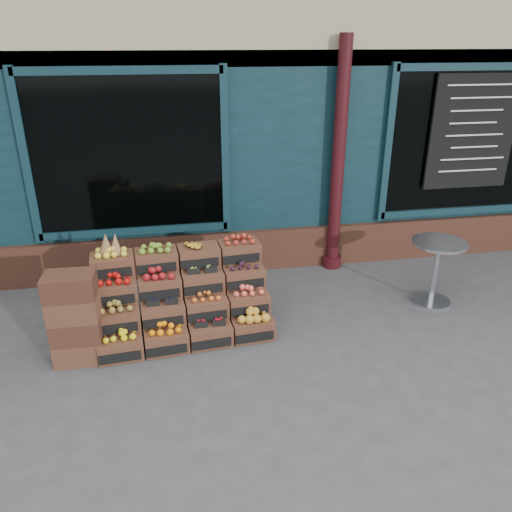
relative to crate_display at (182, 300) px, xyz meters
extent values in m
plane|color=#424245|center=(1.07, -0.69, -0.37)|extent=(60.00, 60.00, 0.00)
cube|color=#0E2931|center=(1.07, 4.51, 2.03)|extent=(12.00, 6.00, 4.80)
cube|color=#0E2931|center=(1.07, 1.56, 1.13)|extent=(12.00, 0.12, 3.00)
cube|color=#41241A|center=(1.07, 1.49, -0.07)|extent=(12.00, 0.18, 0.60)
cube|color=black|center=(-0.53, 1.49, 1.38)|extent=(2.40, 0.06, 2.00)
cube|color=black|center=(4.27, 1.49, 1.38)|extent=(2.40, 0.06, 2.00)
cylinder|color=#360C11|center=(2.27, 1.36, 1.23)|extent=(0.18, 0.18, 3.20)
cube|color=black|center=(4.27, 1.41, 1.53)|extent=(1.30, 0.04, 1.60)
cube|color=#563222|center=(-0.68, -0.45, -0.26)|extent=(0.49, 0.36, 0.23)
cube|color=black|center=(-0.67, -0.62, -0.28)|extent=(0.43, 0.05, 0.10)
cube|color=yellow|center=(-0.68, -0.45, -0.10)|extent=(0.39, 0.28, 0.07)
cube|color=#563222|center=(-0.20, -0.41, -0.26)|extent=(0.49, 0.36, 0.23)
cube|color=black|center=(-0.19, -0.58, -0.28)|extent=(0.43, 0.05, 0.10)
cube|color=orange|center=(-0.20, -0.41, -0.10)|extent=(0.39, 0.28, 0.08)
cube|color=#563222|center=(0.28, -0.37, -0.26)|extent=(0.49, 0.36, 0.23)
cube|color=black|center=(0.29, -0.54, -0.28)|extent=(0.43, 0.05, 0.10)
cube|color=red|center=(0.28, -0.37, -0.12)|extent=(0.39, 0.28, 0.03)
cube|color=#563222|center=(0.76, -0.33, -0.26)|extent=(0.49, 0.36, 0.23)
cube|color=black|center=(0.78, -0.50, -0.28)|extent=(0.43, 0.05, 0.10)
cube|color=#C38927|center=(0.76, -0.33, -0.08)|extent=(0.39, 0.28, 0.11)
cube|color=#563222|center=(-0.70, -0.25, -0.02)|extent=(0.49, 0.36, 0.23)
cube|color=black|center=(-0.69, -0.42, -0.05)|extent=(0.43, 0.05, 0.10)
cube|color=olive|center=(-0.70, -0.25, 0.13)|extent=(0.39, 0.28, 0.08)
cube|color=#563222|center=(-0.22, -0.21, -0.02)|extent=(0.49, 0.36, 0.23)
cube|color=black|center=(-0.20, -0.38, -0.05)|extent=(0.43, 0.05, 0.10)
cube|color=#16143A|center=(-0.22, -0.21, 0.11)|extent=(0.39, 0.28, 0.03)
cube|color=#563222|center=(0.26, -0.17, -0.02)|extent=(0.49, 0.36, 0.23)
cube|color=black|center=(0.28, -0.34, -0.05)|extent=(0.43, 0.05, 0.10)
cube|color=orange|center=(0.26, -0.17, 0.13)|extent=(0.39, 0.28, 0.06)
cube|color=#563222|center=(0.75, -0.13, -0.02)|extent=(0.49, 0.36, 0.23)
cube|color=black|center=(0.76, -0.30, -0.05)|extent=(0.43, 0.05, 0.10)
cube|color=#EF5748|center=(0.75, -0.13, 0.13)|extent=(0.39, 0.28, 0.07)
cube|color=#563222|center=(-0.72, -0.05, 0.21)|extent=(0.49, 0.36, 0.23)
cube|color=black|center=(-0.70, -0.23, 0.19)|extent=(0.43, 0.05, 0.10)
cube|color=#BA0C09|center=(-0.72, -0.05, 0.37)|extent=(0.39, 0.28, 0.08)
cube|color=#563222|center=(-0.23, -0.01, 0.21)|extent=(0.49, 0.36, 0.23)
cube|color=black|center=(-0.22, -0.19, 0.19)|extent=(0.43, 0.05, 0.10)
cube|color=maroon|center=(-0.23, -0.01, 0.37)|extent=(0.39, 0.28, 0.09)
cube|color=#563222|center=(0.25, 0.03, 0.21)|extent=(0.49, 0.36, 0.23)
cube|color=black|center=(0.26, -0.15, 0.19)|extent=(0.43, 0.05, 0.10)
cube|color=#7EAC3E|center=(0.25, 0.03, 0.34)|extent=(0.39, 0.28, 0.03)
cube|color=#563222|center=(0.73, 0.07, 0.21)|extent=(0.49, 0.36, 0.23)
cube|color=black|center=(0.74, -0.10, 0.19)|extent=(0.43, 0.05, 0.10)
cube|color=black|center=(0.73, 0.07, 0.36)|extent=(0.39, 0.28, 0.06)
cube|color=#563222|center=(-0.73, 0.14, 0.44)|extent=(0.49, 0.36, 0.23)
cube|color=black|center=(-0.72, -0.03, 0.42)|extent=(0.43, 0.05, 0.10)
cube|color=yellow|center=(-0.73, 0.14, 0.60)|extent=(0.39, 0.28, 0.08)
cube|color=#563222|center=(-0.25, 0.18, 0.44)|extent=(0.49, 0.36, 0.23)
cube|color=black|center=(-0.24, 0.01, 0.42)|extent=(0.43, 0.05, 0.10)
cube|color=olive|center=(-0.25, 0.18, 0.60)|extent=(0.39, 0.28, 0.08)
cube|color=#563222|center=(0.23, 0.22, 0.44)|extent=(0.49, 0.36, 0.23)
cube|color=black|center=(0.25, 0.05, 0.42)|extent=(0.43, 0.05, 0.10)
cube|color=gold|center=(0.23, 0.22, 0.60)|extent=(0.39, 0.28, 0.07)
cube|color=#563222|center=(0.71, 0.26, 0.44)|extent=(0.49, 0.36, 0.23)
cube|color=black|center=(0.73, 0.09, 0.42)|extent=(0.43, 0.05, 0.10)
cube|color=#A42D20|center=(0.71, 0.26, 0.59)|extent=(0.39, 0.28, 0.07)
cube|color=#41241A|center=(0.02, -0.19, -0.26)|extent=(1.94, 0.48, 0.23)
cube|color=#41241A|center=(0.01, 0.01, -0.14)|extent=(1.94, 0.48, 0.47)
cube|color=#41241A|center=(-0.01, 0.20, -0.02)|extent=(1.94, 0.48, 0.70)
cone|color=olive|center=(-0.78, 0.14, 0.69)|extent=(0.16, 0.16, 0.27)
cone|color=olive|center=(-0.68, 0.18, 0.68)|extent=(0.14, 0.14, 0.23)
cube|color=#563222|center=(-1.10, -0.43, -0.25)|extent=(0.51, 0.36, 0.25)
cube|color=#41241A|center=(-1.10, -0.43, 0.00)|extent=(0.51, 0.36, 0.25)
cube|color=#563222|center=(-1.10, -0.43, 0.25)|extent=(0.51, 0.36, 0.25)
cube|color=#41241A|center=(-1.10, -0.43, 0.50)|extent=(0.51, 0.36, 0.25)
cylinder|color=silver|center=(3.17, 0.06, -0.36)|extent=(0.49, 0.49, 0.03)
cylinder|color=silver|center=(3.17, 0.06, 0.04)|extent=(0.07, 0.07, 0.80)
cylinder|color=silver|center=(3.17, 0.06, 0.45)|extent=(0.67, 0.67, 0.03)
imported|color=#154B1F|center=(-1.02, 2.28, 0.65)|extent=(0.83, 0.63, 2.04)
camera|label=1|loc=(-0.08, -5.11, 2.76)|focal=35.00mm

